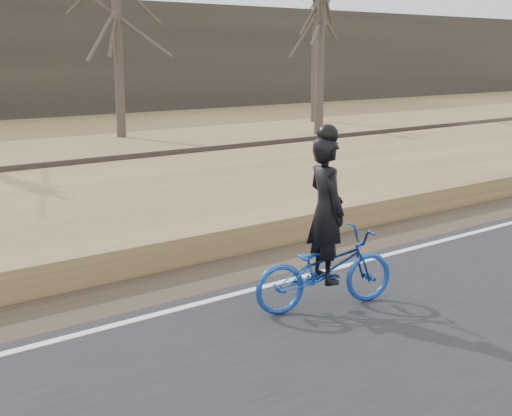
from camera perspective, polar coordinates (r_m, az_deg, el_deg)
ground at (r=9.25m, az=-1.78°, el=-7.82°), size 120.00×120.00×0.00m
road at (r=7.54m, az=9.98°, el=-12.59°), size 120.00×6.00×0.06m
edge_line at (r=9.38m, az=-2.52°, el=-7.11°), size 120.00×0.12×0.01m
shoulder at (r=10.18m, az=-5.85°, el=-5.86°), size 120.00×1.60×0.04m
embankment at (r=12.67m, az=-13.26°, el=-1.57°), size 120.00×5.00×0.44m
ballast at (r=16.12m, az=-19.11°, el=1.02°), size 120.00×3.00×0.45m
railroad at (r=16.06m, az=-19.18°, el=2.08°), size 120.00×2.40×0.29m
cyclist at (r=8.85m, az=5.57°, el=-3.43°), size 1.99×1.13×2.30m
bare_tree_center at (r=28.18m, az=-11.08°, el=14.99°), size 0.36×0.36×9.27m
bare_tree_right at (r=28.74m, az=5.15°, el=12.77°), size 0.36×0.36×6.92m
bare_tree_far_right at (r=34.31m, az=4.82°, el=14.32°), size 0.36×0.36×8.89m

